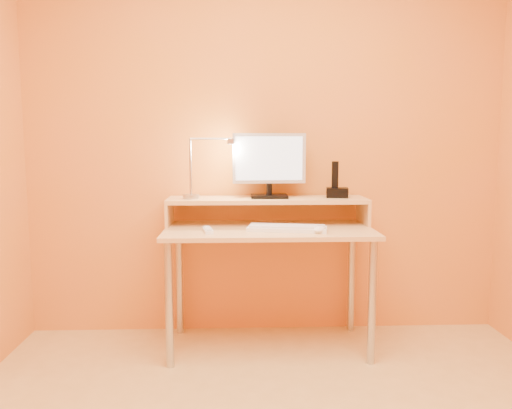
{
  "coord_description": "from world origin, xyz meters",
  "views": [
    {
      "loc": [
        -0.19,
        -1.72,
        1.22
      ],
      "look_at": [
        -0.08,
        1.13,
        0.86
      ],
      "focal_mm": 35.68,
      "sensor_mm": 36.0,
      "label": 1
    }
  ],
  "objects_px": {
    "keyboard": "(287,229)",
    "remote_control": "(208,230)",
    "mouse": "(320,229)",
    "phone_dock": "(337,193)",
    "lamp_base": "(191,197)",
    "monitor_panel": "(269,158)"
  },
  "relations": [
    {
      "from": "mouse",
      "to": "keyboard",
      "type": "bearing_deg",
      "value": -177.88
    },
    {
      "from": "mouse",
      "to": "remote_control",
      "type": "distance_m",
      "value": 0.62
    },
    {
      "from": "lamp_base",
      "to": "remote_control",
      "type": "relative_size",
      "value": 0.61
    },
    {
      "from": "monitor_panel",
      "to": "mouse",
      "type": "height_order",
      "value": "monitor_panel"
    },
    {
      "from": "remote_control",
      "to": "monitor_panel",
      "type": "bearing_deg",
      "value": 27.5
    },
    {
      "from": "monitor_panel",
      "to": "mouse",
      "type": "relative_size",
      "value": 3.75
    },
    {
      "from": "monitor_panel",
      "to": "keyboard",
      "type": "xyz_separation_m",
      "value": [
        0.09,
        -0.26,
        -0.39
      ]
    },
    {
      "from": "phone_dock",
      "to": "mouse",
      "type": "height_order",
      "value": "phone_dock"
    },
    {
      "from": "mouse",
      "to": "lamp_base",
      "type": "bearing_deg",
      "value": -178.61
    },
    {
      "from": "monitor_panel",
      "to": "phone_dock",
      "type": "height_order",
      "value": "monitor_panel"
    },
    {
      "from": "phone_dock",
      "to": "lamp_base",
      "type": "bearing_deg",
      "value": -169.12
    },
    {
      "from": "monitor_panel",
      "to": "lamp_base",
      "type": "relative_size",
      "value": 4.41
    },
    {
      "from": "lamp_base",
      "to": "mouse",
      "type": "xyz_separation_m",
      "value": [
        0.73,
        -0.28,
        -0.15
      ]
    },
    {
      "from": "lamp_base",
      "to": "keyboard",
      "type": "height_order",
      "value": "lamp_base"
    },
    {
      "from": "phone_dock",
      "to": "mouse",
      "type": "distance_m",
      "value": 0.39
    },
    {
      "from": "monitor_panel",
      "to": "remote_control",
      "type": "height_order",
      "value": "monitor_panel"
    },
    {
      "from": "remote_control",
      "to": "phone_dock",
      "type": "bearing_deg",
      "value": 8.96
    },
    {
      "from": "keyboard",
      "to": "remote_control",
      "type": "relative_size",
      "value": 2.71
    },
    {
      "from": "keyboard",
      "to": "remote_control",
      "type": "distance_m",
      "value": 0.44
    },
    {
      "from": "keyboard",
      "to": "remote_control",
      "type": "xyz_separation_m",
      "value": [
        -0.44,
        -0.02,
        -0.0
      ]
    },
    {
      "from": "monitor_panel",
      "to": "keyboard",
      "type": "height_order",
      "value": "monitor_panel"
    },
    {
      "from": "phone_dock",
      "to": "mouse",
      "type": "relative_size",
      "value": 1.11
    }
  ]
}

